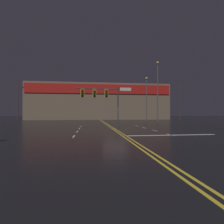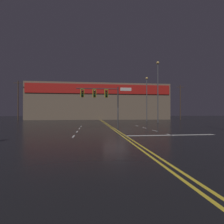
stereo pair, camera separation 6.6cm
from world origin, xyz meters
TOP-DOWN VIEW (x-y plane):
  - ground_plane at (0.00, 0.00)m, footprint 200.00×200.00m
  - road_markings at (0.66, -0.92)m, footprint 12.00×60.00m
  - traffic_signal_median at (-1.64, 0.91)m, footprint 4.96×0.36m
  - streetlight_near_right at (10.52, 13.62)m, footprint 0.56×0.56m
  - streetlight_median_approach at (10.14, 19.34)m, footprint 0.56×0.56m
  - building_backdrop at (0.00, 34.36)m, footprint 41.29×10.23m
  - utility_pole_row at (0.56, 28.67)m, footprint 47.13×0.26m

SIDE VIEW (x-z plane):
  - ground_plane at x=0.00m, z-range 0.00..0.00m
  - road_markings at x=0.66m, z-range 0.00..0.01m
  - traffic_signal_median at x=-1.64m, z-range 1.40..6.38m
  - building_backdrop at x=0.00m, z-range 0.02..10.53m
  - utility_pole_row at x=0.56m, z-range 0.13..10.50m
  - streetlight_median_approach at x=10.14m, z-range 1.34..11.52m
  - streetlight_near_right at x=10.52m, z-range 1.42..13.55m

